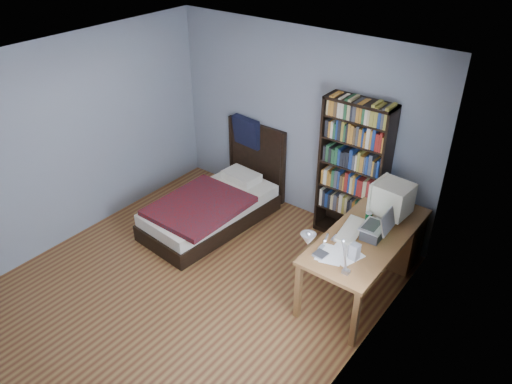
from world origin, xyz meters
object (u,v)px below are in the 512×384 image
(laptop, at_px, (375,230))
(keyboard, at_px, (351,230))
(desk_lamp, at_px, (315,243))
(speaker, at_px, (355,252))
(soda_can, at_px, (368,218))
(bookshelf, at_px, (353,172))
(crt_monitor, at_px, (391,199))
(bed, at_px, (215,204))
(desk, at_px, (384,236))

(laptop, xyz_separation_m, keyboard, (-0.24, -0.04, -0.09))
(desk_lamp, height_order, speaker, desk_lamp)
(desk_lamp, distance_m, soda_can, 1.37)
(laptop, relative_size, soda_can, 2.72)
(desk_lamp, bearing_deg, speaker, 82.60)
(keyboard, distance_m, bookshelf, 0.98)
(crt_monitor, distance_m, bookshelf, 0.75)
(laptop, relative_size, bookshelf, 0.20)
(laptop, bearing_deg, soda_can, 129.36)
(crt_monitor, xyz_separation_m, bed, (-2.21, -0.43, -0.72))
(desk_lamp, xyz_separation_m, keyboard, (-0.15, 1.04, -0.53))
(crt_monitor, distance_m, soda_can, 0.33)
(speaker, relative_size, bed, 0.09)
(laptop, bearing_deg, crt_monitor, 95.32)
(desk, xyz_separation_m, bed, (-2.17, -0.50, -0.16))
(soda_can, bearing_deg, speaker, -75.32)
(desk, distance_m, bookshelf, 0.85)
(keyboard, height_order, speaker, speaker)
(desk_lamp, distance_m, bed, 2.63)
(speaker, bearing_deg, desk, 99.13)
(laptop, bearing_deg, desk_lamp, -94.73)
(desk, xyz_separation_m, keyboard, (-0.16, -0.55, 0.33))
(desk, height_order, crt_monitor, crt_monitor)
(desk, height_order, bed, bed)
(crt_monitor, relative_size, speaker, 2.55)
(speaker, bearing_deg, bookshelf, 123.72)
(desk_lamp, bearing_deg, keyboard, 98.41)
(desk_lamp, relative_size, bookshelf, 0.37)
(bed, bearing_deg, bookshelf, 26.97)
(desk, bearing_deg, laptop, -81.27)
(desk_lamp, bearing_deg, laptop, 85.27)
(desk_lamp, relative_size, soda_can, 5.07)
(crt_monitor, bearing_deg, bookshelf, 151.01)
(crt_monitor, bearing_deg, desk, 119.36)
(keyboard, bearing_deg, desk_lamp, -89.75)
(keyboard, bearing_deg, bookshelf, 109.80)
(bookshelf, bearing_deg, keyboard, -62.04)
(laptop, height_order, desk_lamp, desk_lamp)
(bookshelf, bearing_deg, crt_monitor, -28.99)
(crt_monitor, relative_size, desk_lamp, 0.65)
(keyboard, xyz_separation_m, speaker, (0.24, -0.39, 0.07))
(desk_lamp, height_order, soda_can, desk_lamp)
(desk, height_order, bookshelf, bookshelf)
(soda_can, relative_size, bookshelf, 0.07)
(speaker, bearing_deg, bed, 173.42)
(soda_can, bearing_deg, crt_monitor, 62.03)
(desk_lamp, xyz_separation_m, soda_can, (-0.08, 1.29, -0.48))
(desk, relative_size, crt_monitor, 3.94)
(crt_monitor, height_order, soda_can, crt_monitor)
(keyboard, bearing_deg, laptop, 0.69)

